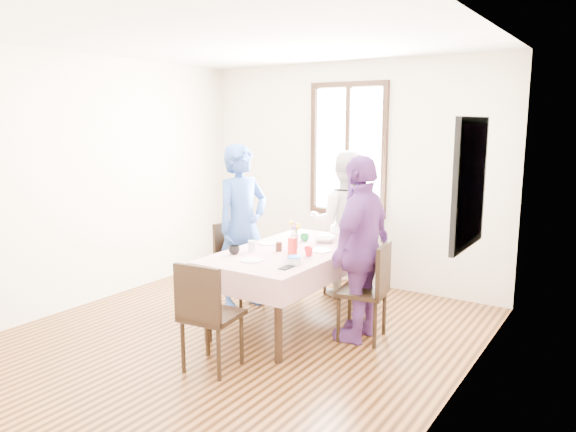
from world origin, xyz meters
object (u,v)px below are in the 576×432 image
Objects in this scene: chair_near at (212,315)px; person_right at (361,249)px; dining_table at (291,287)px; chair_left at (241,265)px; chair_far at (345,255)px; person_far at (345,223)px; person_left at (242,227)px; chair_right at (362,291)px.

chair_near is 0.53× the size of person_right.
chair_left is at bearing 167.99° from dining_table.
person_right is at bearing 94.45° from chair_left.
person_far is at bearing 92.43° from chair_far.
chair_left is 1.26m from chair_far.
chair_left is at bearing 55.85° from chair_far.
chair_near is at bearing -90.00° from dining_table.
dining_table is at bearing -85.81° from person_right.
chair_left is 0.52× the size of person_left.
chair_left is at bearing 76.54° from chair_right.
chair_left is 1.50m from chair_right.
chair_far is at bearing -146.80° from person_right.
chair_right is 1.00× the size of chair_near.
chair_near is at bearing -30.81° from person_right.
chair_near reaches higher than dining_table.
dining_table is 1.87× the size of chair_left.
chair_far is 0.52× the size of person_left.
dining_table is 1.87× the size of chair_far.
chair_left is 1.53m from chair_near.
person_left is at bearing 30.68° from person_far.
person_left is at bearing 111.90° from chair_near.
chair_right is 0.52× the size of person_left.
person_left is (-0.73, -1.01, 0.43)m from chair_far.
chair_right is 1.38m from person_far.
chair_left is at bearing 112.56° from chair_near.
chair_near is (-0.75, -1.22, 0.00)m from chair_right.
person_far is (0.00, 2.32, 0.38)m from chair_near.
person_right reaches higher than chair_near.
chair_right is at bearing 4.06° from dining_table.
chair_far is at bearing 83.13° from chair_near.
person_right is at bearing 80.59° from chair_right.
chair_far is at bearing -112.90° from person_far.
chair_near is at bearing 92.43° from chair_far.
person_far reaches higher than chair_right.
person_far is 0.98× the size of person_right.
chair_far is 1.32m from person_left.
chair_near is (0.75, -1.33, 0.00)m from chair_left.
chair_far is (0.75, 1.01, 0.00)m from chair_left.
person_left is 1.03× the size of person_right.
person_far is (-0.75, 1.10, 0.38)m from chair_right.
dining_table is at bearing 84.65° from chair_right.
chair_right is (0.75, 0.05, 0.08)m from dining_table.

